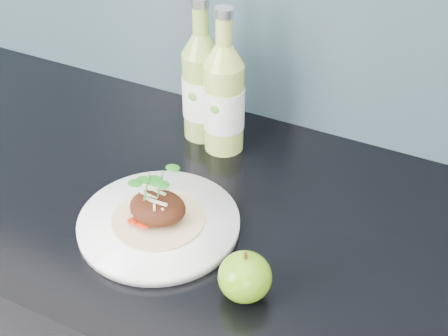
# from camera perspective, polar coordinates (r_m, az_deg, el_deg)

# --- Properties ---
(dinner_plate) EXTENTS (0.31, 0.31, 0.02)m
(dinner_plate) POSITION_cam_1_polar(r_m,az_deg,el_deg) (0.95, -5.97, -5.07)
(dinner_plate) COLOR white
(dinner_plate) RESTS_ON kitchen_counter
(pork_taco) EXTENTS (0.14, 0.14, 0.10)m
(pork_taco) POSITION_cam_1_polar(r_m,az_deg,el_deg) (0.93, -6.10, -3.42)
(pork_taco) COLOR tan
(pork_taco) RESTS_ON dinner_plate
(green_apple) EXTENTS (0.07, 0.07, 0.08)m
(green_apple) POSITION_cam_1_polar(r_m,az_deg,el_deg) (0.83, 1.93, -9.92)
(green_apple) COLOR #3C810E
(green_apple) RESTS_ON kitchen_counter
(cider_bottle_left) EXTENTS (0.08, 0.08, 0.26)m
(cider_bottle_left) POSITION_cam_1_polar(r_m,az_deg,el_deg) (1.10, -2.02, 7.45)
(cider_bottle_left) COLOR #89AB47
(cider_bottle_left) RESTS_ON kitchen_counter
(cider_bottle_right) EXTENTS (0.07, 0.07, 0.26)m
(cider_bottle_right) POSITION_cam_1_polar(r_m,az_deg,el_deg) (1.07, -0.00, 6.37)
(cider_bottle_right) COLOR #AFC451
(cider_bottle_right) RESTS_ON kitchen_counter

